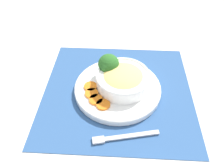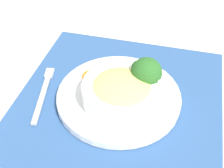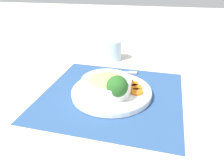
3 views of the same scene
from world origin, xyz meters
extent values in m
plane|color=beige|center=(0.00, 0.00, 0.00)|extent=(4.00, 4.00, 0.00)
cube|color=#2D5184|center=(0.00, 0.00, 0.00)|extent=(0.49, 0.50, 0.00)
cylinder|color=white|center=(0.00, 0.00, 0.01)|extent=(0.28, 0.28, 0.02)
torus|color=white|center=(0.00, 0.00, 0.02)|extent=(0.28, 0.28, 0.01)
cylinder|color=white|center=(0.01, -0.02, 0.04)|extent=(0.17, 0.17, 0.04)
torus|color=white|center=(0.01, -0.02, 0.06)|extent=(0.17, 0.17, 0.01)
ellipsoid|color=#EAC66B|center=(0.01, -0.02, 0.05)|extent=(0.14, 0.14, 0.05)
cylinder|color=#84AD5B|center=(0.06, 0.03, 0.03)|extent=(0.03, 0.03, 0.02)
sphere|color=#286023|center=(0.06, 0.03, 0.07)|extent=(0.07, 0.07, 0.07)
sphere|color=#286023|center=(0.04, 0.04, 0.07)|extent=(0.03, 0.03, 0.03)
sphere|color=#286023|center=(0.07, 0.02, 0.07)|extent=(0.03, 0.03, 0.03)
cylinder|color=orange|center=(0.00, 0.09, 0.02)|extent=(0.04, 0.04, 0.01)
cylinder|color=orange|center=(-0.03, 0.08, 0.02)|extent=(0.04, 0.04, 0.01)
cylinder|color=orange|center=(-0.06, 0.07, 0.02)|extent=(0.04, 0.04, 0.01)
cylinder|color=orange|center=(-0.07, 0.05, 0.02)|extent=(0.04, 0.04, 0.01)
cube|color=#B7B7BC|center=(-0.17, -0.02, 0.01)|extent=(0.04, 0.18, 0.01)
cube|color=#B7B7BC|center=(-0.18, 0.06, 0.01)|extent=(0.02, 0.03, 0.01)
camera|label=1|loc=(-0.48, 0.02, 0.52)|focal=35.00mm
camera|label=2|loc=(0.08, -0.49, 0.50)|focal=50.00mm
camera|label=3|loc=(0.64, 0.12, 0.40)|focal=35.00mm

